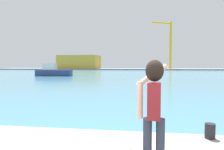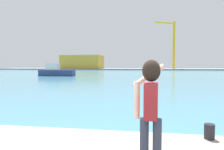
% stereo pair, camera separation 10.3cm
% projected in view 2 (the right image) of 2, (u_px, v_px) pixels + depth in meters
% --- Properties ---
extents(ground_plane, '(220.00, 220.00, 0.00)m').
position_uv_depth(ground_plane, '(143.00, 74.00, 52.60)').
color(ground_plane, '#334751').
extents(harbor_water, '(140.00, 100.00, 0.02)m').
position_uv_depth(harbor_water, '(143.00, 73.00, 54.58)').
color(harbor_water, teal).
rests_on(harbor_water, ground_plane).
extents(far_shore_dock, '(140.00, 20.00, 0.51)m').
position_uv_depth(far_shore_dock, '(143.00, 69.00, 94.04)').
color(far_shore_dock, gray).
rests_on(far_shore_dock, ground_plane).
extents(person_photographer, '(0.53, 0.56, 1.74)m').
position_uv_depth(person_photographer, '(150.00, 103.00, 3.25)').
color(person_photographer, '#2D3342').
rests_on(person_photographer, quay_promenade).
extents(harbor_bollard, '(0.23, 0.23, 0.34)m').
position_uv_depth(harbor_bollard, '(209.00, 131.00, 4.66)').
color(harbor_bollard, black).
rests_on(harbor_bollard, quay_promenade).
extents(boat_moored, '(6.97, 2.08, 2.47)m').
position_uv_depth(boat_moored, '(56.00, 72.00, 40.91)').
color(boat_moored, navy).
rests_on(boat_moored, harbor_water).
extents(warehouse_left, '(17.69, 13.21, 5.96)m').
position_uv_depth(warehouse_left, '(83.00, 62.00, 96.96)').
color(warehouse_left, gold).
rests_on(warehouse_left, far_shore_dock).
extents(port_crane, '(8.49, 4.92, 19.76)m').
position_uv_depth(port_crane, '(172.00, 41.00, 87.06)').
color(port_crane, yellow).
rests_on(port_crane, far_shore_dock).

